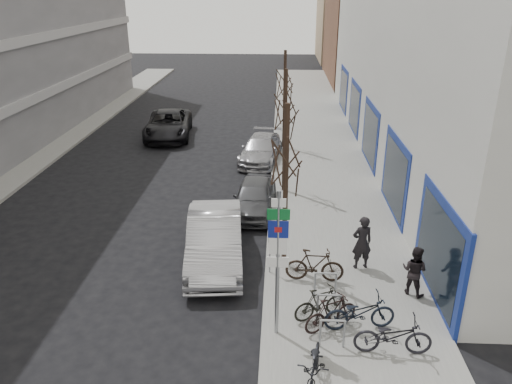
# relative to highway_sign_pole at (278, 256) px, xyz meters

# --- Properties ---
(ground) EXTENTS (120.00, 120.00, 0.00)m
(ground) POSITION_rel_highway_sign_pole_xyz_m (-2.40, 0.01, -2.46)
(ground) COLOR black
(ground) RESTS_ON ground
(sidewalk_east) EXTENTS (5.00, 70.00, 0.15)m
(sidewalk_east) POSITION_rel_highway_sign_pole_xyz_m (2.10, 10.01, -2.38)
(sidewalk_east) COLOR slate
(sidewalk_east) RESTS_ON ground
(brick_building_far) EXTENTS (12.00, 14.00, 8.00)m
(brick_building_far) POSITION_rel_highway_sign_pole_xyz_m (10.60, 40.01, 1.54)
(brick_building_far) COLOR brown
(brick_building_far) RESTS_ON ground
(tan_building_far) EXTENTS (13.00, 12.00, 9.00)m
(tan_building_far) POSITION_rel_highway_sign_pole_xyz_m (11.10, 55.01, 2.04)
(tan_building_far) COLOR #937A5B
(tan_building_far) RESTS_ON ground
(highway_sign_pole) EXTENTS (0.55, 0.10, 4.20)m
(highway_sign_pole) POSITION_rel_highway_sign_pole_xyz_m (0.00, 0.00, 0.00)
(highway_sign_pole) COLOR gray
(highway_sign_pole) RESTS_ON ground
(bike_rack) EXTENTS (0.66, 2.26, 0.83)m
(bike_rack) POSITION_rel_highway_sign_pole_xyz_m (1.40, 0.61, -1.80)
(bike_rack) COLOR gray
(bike_rack) RESTS_ON sidewalk_east
(tree_near) EXTENTS (1.80, 1.80, 5.50)m
(tree_near) POSITION_rel_highway_sign_pole_xyz_m (0.20, 3.51, 1.65)
(tree_near) COLOR black
(tree_near) RESTS_ON ground
(tree_mid) EXTENTS (1.80, 1.80, 5.50)m
(tree_mid) POSITION_rel_highway_sign_pole_xyz_m (0.20, 10.01, 1.65)
(tree_mid) COLOR black
(tree_mid) RESTS_ON ground
(tree_far) EXTENTS (1.80, 1.80, 5.50)m
(tree_far) POSITION_rel_highway_sign_pole_xyz_m (0.20, 16.51, 1.65)
(tree_far) COLOR black
(tree_far) RESTS_ON ground
(meter_front) EXTENTS (0.10, 0.08, 1.27)m
(meter_front) POSITION_rel_highway_sign_pole_xyz_m (-0.25, 3.01, -1.54)
(meter_front) COLOR gray
(meter_front) RESTS_ON sidewalk_east
(meter_mid) EXTENTS (0.10, 0.08, 1.27)m
(meter_mid) POSITION_rel_highway_sign_pole_xyz_m (-0.25, 8.51, -1.54)
(meter_mid) COLOR gray
(meter_mid) RESTS_ON sidewalk_east
(meter_back) EXTENTS (0.10, 0.08, 1.27)m
(meter_back) POSITION_rel_highway_sign_pole_xyz_m (-0.25, 14.01, -1.54)
(meter_back) COLOR gray
(meter_back) RESTS_ON sidewalk_east
(bike_near_left) EXTENTS (0.89, 2.00, 1.18)m
(bike_near_left) POSITION_rel_highway_sign_pole_xyz_m (0.88, -1.87, -1.72)
(bike_near_left) COLOR black
(bike_near_left) RESTS_ON sidewalk_east
(bike_near_right) EXTENTS (1.66, 1.24, 0.99)m
(bike_near_right) POSITION_rel_highway_sign_pole_xyz_m (1.43, 0.25, -1.81)
(bike_near_right) COLOR black
(bike_near_right) RESTS_ON sidewalk_east
(bike_mid_curb) EXTENTS (1.98, 0.88, 1.17)m
(bike_mid_curb) POSITION_rel_highway_sign_pole_xyz_m (2.19, 0.30, -1.72)
(bike_mid_curb) COLOR black
(bike_mid_curb) RESTS_ON sidewalk_east
(bike_mid_inner) EXTENTS (1.65, 1.11, 0.97)m
(bike_mid_inner) POSITION_rel_highway_sign_pole_xyz_m (1.19, 0.71, -1.82)
(bike_mid_inner) COLOR black
(bike_mid_inner) RESTS_ON sidewalk_east
(bike_far_curb) EXTENTS (1.93, 0.60, 1.18)m
(bike_far_curb) POSITION_rel_highway_sign_pole_xyz_m (2.87, -0.63, -1.72)
(bike_far_curb) COLOR black
(bike_far_curb) RESTS_ON sidewalk_east
(bike_far_inner) EXTENTS (1.84, 0.62, 1.10)m
(bike_far_inner) POSITION_rel_highway_sign_pole_xyz_m (1.14, 2.58, -1.76)
(bike_far_inner) COLOR black
(bike_far_inner) RESTS_ON sidewalk_east
(parked_car_front) EXTENTS (2.28, 5.21, 1.67)m
(parked_car_front) POSITION_rel_highway_sign_pole_xyz_m (-2.11, 3.87, -1.63)
(parked_car_front) COLOR #AFAFB4
(parked_car_front) RESTS_ON ground
(parked_car_mid) EXTENTS (1.88, 4.07, 1.35)m
(parked_car_mid) POSITION_rel_highway_sign_pole_xyz_m (-1.00, 7.93, -1.78)
(parked_car_mid) COLOR #49494E
(parked_car_mid) RESTS_ON ground
(parked_car_back) EXTENTS (2.47, 4.77, 1.32)m
(parked_car_back) POSITION_rel_highway_sign_pole_xyz_m (-1.00, 14.40, -1.80)
(parked_car_back) COLOR #96969A
(parked_car_back) RESTS_ON ground
(lane_car) EXTENTS (3.22, 5.92, 1.57)m
(lane_car) POSITION_rel_highway_sign_pole_xyz_m (-6.86, 18.73, -1.67)
(lane_car) COLOR black
(lane_car) RESTS_ON ground
(pedestrian_near) EXTENTS (0.75, 0.58, 1.81)m
(pedestrian_near) POSITION_rel_highway_sign_pole_xyz_m (2.68, 3.46, -1.40)
(pedestrian_near) COLOR black
(pedestrian_near) RESTS_ON sidewalk_east
(pedestrian_far) EXTENTS (0.70, 0.65, 1.56)m
(pedestrian_far) POSITION_rel_highway_sign_pole_xyz_m (4.00, 2.05, -1.53)
(pedestrian_far) COLOR black
(pedestrian_far) RESTS_ON sidewalk_east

